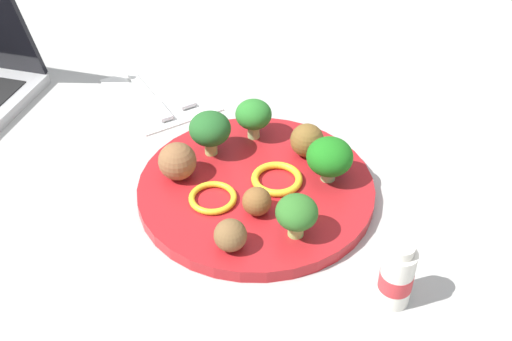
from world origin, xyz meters
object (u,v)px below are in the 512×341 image
broccoli_floret_near_rim (210,129)px  meatball_front_right (307,140)px  pepper_ring_center (213,198)px  pepper_ring_mid_right (277,179)px  broccoli_floret_far_rim (254,115)px  plate (256,189)px  yogurt_bottle (397,276)px  fork (173,90)px  napkin (160,94)px  broccoli_floret_back_right (330,157)px  meatball_back_right (257,201)px  meatball_front_left (230,235)px  broccoli_floret_back_left (297,213)px  meatball_center (177,161)px  knife (150,97)px

broccoli_floret_near_rim → meatball_front_right: bearing=50.9°
broccoli_floret_near_rim → pepper_ring_center: bearing=-33.9°
pepper_ring_mid_right → broccoli_floret_far_rim: bearing=158.7°
plate → yogurt_bottle: yogurt_bottle is taller
fork → napkin: bearing=-119.5°
broccoli_floret_back_right → meatball_back_right: size_ratio=1.68×
broccoli_floret_far_rim → meatball_front_left: broccoli_floret_far_rim is taller
broccoli_floret_near_rim → yogurt_bottle: size_ratio=0.77×
broccoli_floret_back_left → meatball_back_right: size_ratio=1.53×
pepper_ring_mid_right → broccoli_floret_back_right: bearing=56.9°
meatball_center → plate: bearing=43.1°
meatball_front_left → knife: meatball_front_left is taller
broccoli_floret_near_rim → broccoli_floret_back_left: bearing=-3.9°
meatball_center → yogurt_bottle: (0.28, 0.07, -0.00)m
broccoli_floret_back_right → knife: 0.31m
broccoli_floret_back_right → fork: 0.30m
fork → meatball_front_right: bearing=10.0°
broccoli_floret_back_left → meatball_center: bearing=-164.4°
knife → plate: bearing=-1.4°
pepper_ring_mid_right → napkin: 0.27m
meatball_front_right → yogurt_bottle: bearing=-19.9°
broccoli_floret_back_left → napkin: size_ratio=0.30×
knife → broccoli_floret_back_right: bearing=12.4°
meatball_center → broccoli_floret_back_right: bearing=50.2°
meatball_front_left → pepper_ring_mid_right: (-0.05, 0.11, -0.01)m
broccoli_floret_back_left → broccoli_floret_near_rim: size_ratio=0.87×
broccoli_floret_back_right → meatball_back_right: (-0.01, -0.10, -0.02)m
meatball_front_right → meatball_back_right: bearing=-68.2°
plate → broccoli_floret_back_left: 0.10m
pepper_ring_mid_right → napkin: pepper_ring_mid_right is taller
meatball_front_right → napkin: size_ratio=0.25×
fork → broccoli_floret_near_rim: bearing=-16.2°
broccoli_floret_back_right → yogurt_bottle: 0.18m
plate → broccoli_floret_back_right: size_ratio=5.09×
broccoli_floret_back_right → meatball_center: bearing=-129.8°
broccoli_floret_back_right → meatball_front_left: bearing=-83.0°
meatball_center → meatball_front_right: size_ratio=1.08×
pepper_ring_center → napkin: (-0.25, 0.08, -0.02)m
fork → knife: size_ratio=0.83×
plate → napkin: (-0.26, 0.03, -0.01)m
broccoli_floret_back_left → pepper_ring_mid_right: size_ratio=0.82×
broccoli_floret_far_rim → meatball_front_right: broccoli_floret_far_rim is taller
napkin → pepper_ring_center: bearing=-18.0°
broccoli_floret_back_right → meatball_center: (-0.11, -0.14, -0.01)m
broccoli_floret_back_right → meatball_back_right: broccoli_floret_back_right is taller
broccoli_floret_back_left → pepper_ring_center: 0.11m
napkin → fork: size_ratio=1.40×
pepper_ring_mid_right → knife: 0.27m
knife → yogurt_bottle: (0.47, 0.00, 0.03)m
meatball_front_left → broccoli_floret_back_right: bearing=97.0°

